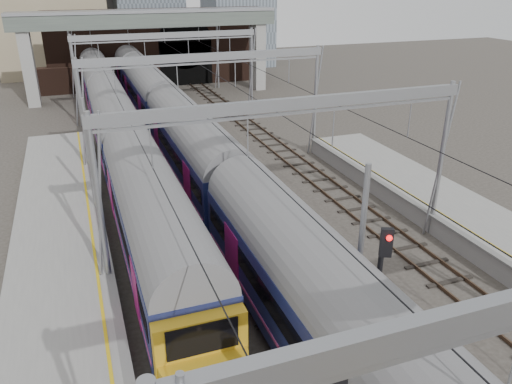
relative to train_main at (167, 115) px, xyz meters
name	(u,v)px	position (x,y,z in m)	size (l,w,h in m)	color
ground	(382,376)	(2.00, -27.10, -2.63)	(160.00, 160.00, 0.00)	#38332D
tracks	(241,203)	(2.00, -12.10, -2.61)	(14.40, 80.00, 0.22)	#4C3828
overhead_line	(209,74)	(2.00, -5.62, 3.94)	(16.80, 80.00, 8.00)	gray
retaining_wall	(155,50)	(3.40, 24.83, 1.70)	(28.00, 2.75, 9.00)	black
overbridge	(149,29)	(2.00, 18.90, 4.64)	(28.00, 3.00, 9.25)	gray
train_main	(167,115)	(0.00, 0.00, 0.00)	(3.03, 70.06, 5.14)	black
train_second	(105,99)	(-4.00, 7.36, -0.06)	(2.93, 67.63, 4.99)	black
signal_near_centre	(379,282)	(1.95, -26.43, 0.72)	(0.42, 0.48, 5.38)	black
equip_cover_a	(311,338)	(0.56, -24.60, -2.58)	(0.80, 0.56, 0.09)	blue
equip_cover_b	(301,274)	(2.02, -20.49, -2.59)	(0.74, 0.52, 0.09)	blue
equip_cover_c	(408,321)	(4.60, -24.99, -2.58)	(0.91, 0.64, 0.11)	blue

